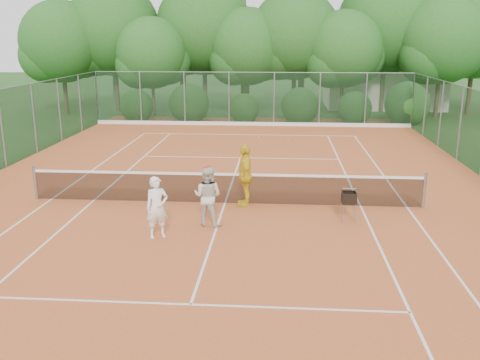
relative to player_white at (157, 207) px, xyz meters
name	(u,v)px	position (x,y,z in m)	size (l,w,h in m)	color
ground	(225,204)	(1.41, 2.93, -0.81)	(120.00, 120.00, 0.00)	#204518
clay_court	(225,204)	(1.41, 2.93, -0.80)	(18.00, 36.00, 0.02)	#C05D2C
club_building	(383,86)	(10.41, 26.93, 0.69)	(8.00, 5.00, 3.00)	beige
tennis_net	(225,187)	(1.41, 2.93, -0.28)	(11.97, 0.10, 1.10)	gray
player_white	(157,207)	(0.00, 0.00, 0.00)	(0.58, 0.38, 1.58)	white
player_center_grp	(208,196)	(1.15, 1.00, 0.03)	(0.92, 0.80, 1.66)	silver
player_yellow	(245,175)	(2.04, 2.82, 0.15)	(1.10, 0.46, 1.87)	yellow
ball_hopper	(349,198)	(4.97, 1.56, -0.12)	(0.37, 0.37, 0.84)	gray
stray_ball_a	(259,137)	(2.00, 14.00, -0.76)	(0.07, 0.07, 0.07)	#CCE034
stray_ball_b	(232,134)	(0.55, 14.78, -0.76)	(0.07, 0.07, 0.07)	yellow
stray_ball_c	(288,139)	(3.48, 13.57, -0.76)	(0.07, 0.07, 0.07)	#BFD832
court_markings	(225,203)	(1.41, 2.93, -0.79)	(11.03, 23.83, 0.01)	white
fence_back	(251,99)	(1.41, 17.93, 0.71)	(18.07, 0.07, 3.00)	#19381E
tropical_treeline	(278,34)	(2.84, 23.15, 4.30)	(32.10, 8.49, 15.03)	brown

